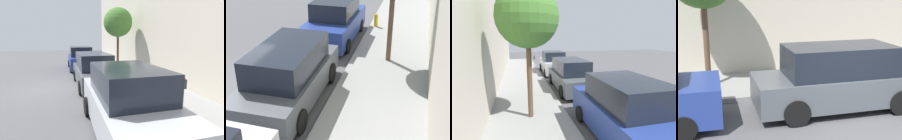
# 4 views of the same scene
# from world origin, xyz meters

# --- Properties ---
(ground_plane) EXTENTS (60.00, 60.00, 0.00)m
(ground_plane) POSITION_xyz_m (0.00, 0.00, 0.00)
(ground_plane) COLOR #515154
(sidewalk) EXTENTS (3.05, 32.00, 0.15)m
(sidewalk) POSITION_xyz_m (5.03, 0.00, 0.07)
(sidewalk) COLOR gray
(sidewalk) RESTS_ON ground_plane
(parked_suv_nearest) EXTENTS (2.08, 4.85, 1.98)m
(parked_suv_nearest) POSITION_xyz_m (2.25, -5.44, 0.93)
(parked_suv_nearest) COLOR #B7BABF
(parked_suv_nearest) RESTS_ON ground_plane
(parked_minivan_second) EXTENTS (2.02, 4.90, 1.90)m
(parked_minivan_second) POSITION_xyz_m (2.26, -0.06, 0.92)
(parked_minivan_second) COLOR #4C5156
(parked_minivan_second) RESTS_ON ground_plane
(parked_suv_third) EXTENTS (2.08, 4.83, 1.98)m
(parked_suv_third) POSITION_xyz_m (2.19, 5.71, 0.93)
(parked_suv_third) COLOR navy
(parked_suv_third) RESTS_ON ground_plane
(parking_meter_near) EXTENTS (0.11, 0.15, 1.47)m
(parking_meter_near) POSITION_xyz_m (3.95, -5.69, 1.05)
(parking_meter_near) COLOR #ADADB2
(parking_meter_near) RESTS_ON sidewalk
(street_tree) EXTENTS (2.28, 2.28, 4.94)m
(street_tree) POSITION_xyz_m (4.97, 3.59, 3.93)
(street_tree) COLOR brown
(street_tree) RESTS_ON sidewalk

